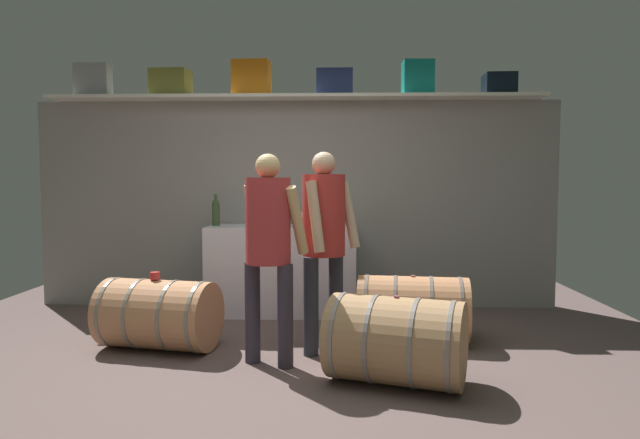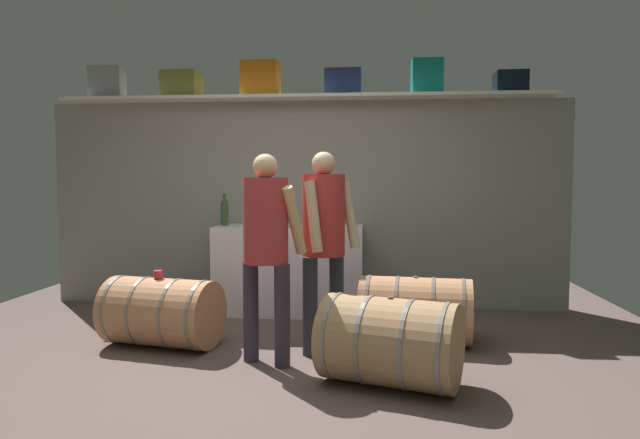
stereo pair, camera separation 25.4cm
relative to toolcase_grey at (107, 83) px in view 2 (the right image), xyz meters
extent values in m
cube|color=brown|center=(2.09, -1.52, -2.38)|extent=(6.67, 7.64, 0.02)
cube|color=gray|center=(2.09, 0.15, -1.29)|extent=(5.47, 0.10, 2.17)
cube|color=white|center=(2.09, 0.00, -0.18)|extent=(5.04, 0.40, 0.03)
cube|color=gray|center=(0.00, 0.00, 0.00)|extent=(0.35, 0.19, 0.33)
cube|color=olive|center=(0.81, 0.00, -0.03)|extent=(0.40, 0.30, 0.27)
cube|color=orange|center=(1.65, 0.00, 0.01)|extent=(0.39, 0.27, 0.36)
cube|color=navy|center=(2.50, 0.00, -0.03)|extent=(0.37, 0.19, 0.27)
cube|color=#118277|center=(3.34, 0.00, 0.01)|extent=(0.31, 0.26, 0.34)
cube|color=black|center=(4.16, 0.00, -0.06)|extent=(0.31, 0.31, 0.21)
cube|color=white|center=(1.97, -0.20, -1.93)|extent=(1.48, 0.59, 0.89)
cylinder|color=#33512E|center=(1.30, -0.20, -1.38)|extent=(0.08, 0.08, 0.21)
sphere|color=#33512E|center=(1.30, -0.20, -1.26)|extent=(0.07, 0.07, 0.07)
cylinder|color=#33512E|center=(1.30, -0.20, -1.21)|extent=(0.03, 0.03, 0.08)
cylinder|color=black|center=(2.03, -0.35, -1.38)|extent=(0.06, 0.06, 0.21)
sphere|color=black|center=(2.03, -0.35, -1.26)|extent=(0.06, 0.06, 0.06)
cylinder|color=black|center=(2.03, -0.35, -1.22)|extent=(0.03, 0.03, 0.06)
cylinder|color=white|center=(2.16, -0.17, -1.48)|extent=(0.07, 0.07, 0.00)
cylinder|color=white|center=(2.16, -0.17, -1.45)|extent=(0.01, 0.01, 0.08)
sphere|color=white|center=(2.16, -0.17, -1.38)|extent=(0.07, 0.07, 0.07)
sphere|color=maroon|center=(2.16, -0.17, -1.39)|extent=(0.04, 0.04, 0.04)
cylinder|color=tan|center=(1.10, -1.45, -2.09)|extent=(0.99, 0.72, 0.55)
cylinder|color=gray|center=(0.73, -1.37, -2.09)|extent=(0.14, 0.55, 0.56)
cylinder|color=gray|center=(0.96, -1.42, -2.09)|extent=(0.14, 0.55, 0.56)
cylinder|color=gray|center=(1.24, -1.48, -2.09)|extent=(0.14, 0.55, 0.56)
cylinder|color=gray|center=(1.47, -1.53, -2.09)|extent=(0.14, 0.55, 0.56)
cylinder|color=#8D4146|center=(1.10, -1.45, -1.81)|extent=(0.04, 0.04, 0.01)
cylinder|color=#A67E54|center=(2.91, -2.17, -2.08)|extent=(1.01, 0.82, 0.57)
cylinder|color=gray|center=(2.57, -2.05, -2.08)|extent=(0.21, 0.56, 0.58)
cylinder|color=gray|center=(2.78, -2.13, -2.08)|extent=(0.21, 0.56, 0.58)
cylinder|color=gray|center=(3.05, -2.22, -2.08)|extent=(0.21, 0.56, 0.58)
cylinder|color=gray|center=(3.26, -2.29, -2.08)|extent=(0.21, 0.56, 0.58)
cylinder|color=#86404D|center=(2.91, -2.17, -1.79)|extent=(0.04, 0.04, 0.01)
cylinder|color=tan|center=(3.16, -1.18, -2.10)|extent=(0.96, 0.65, 0.54)
cylinder|color=slate|center=(2.78, -1.14, -2.10)|extent=(0.10, 0.55, 0.55)
cylinder|color=slate|center=(3.01, -1.17, -2.10)|extent=(0.10, 0.55, 0.55)
cylinder|color=slate|center=(3.30, -1.20, -2.10)|extent=(0.10, 0.55, 0.55)
cylinder|color=slate|center=(3.53, -1.23, -2.10)|extent=(0.10, 0.55, 0.55)
cylinder|color=#985544|center=(3.16, -1.18, -1.82)|extent=(0.04, 0.04, 0.01)
cylinder|color=red|center=(1.08, -1.45, -1.78)|extent=(0.07, 0.07, 0.06)
cylinder|color=#2C2F39|center=(2.33, -1.58, -1.99)|extent=(0.12, 0.12, 0.76)
cylinder|color=#2C2F39|center=(2.52, -1.37, -1.99)|extent=(0.12, 0.12, 0.76)
cylinder|color=#AD2D29|center=(2.42, -1.47, -1.30)|extent=(0.33, 0.33, 0.63)
sphere|color=tan|center=(2.42, -1.47, -0.90)|extent=(0.18, 0.18, 0.18)
cylinder|color=tan|center=(2.36, -1.68, -1.30)|extent=(0.18, 0.17, 0.54)
cylinder|color=tan|center=(2.62, -1.40, -1.30)|extent=(0.21, 0.20, 0.53)
cylinder|color=#322D39|center=(2.16, -1.87, -2.00)|extent=(0.11, 0.11, 0.75)
cylinder|color=#322D39|center=(1.90, -1.75, -2.00)|extent=(0.11, 0.11, 0.75)
cylinder|color=#AE3132|center=(2.03, -1.81, -1.32)|extent=(0.32, 0.32, 0.62)
sphere|color=tan|center=(2.03, -1.81, -0.93)|extent=(0.18, 0.18, 0.18)
cylinder|color=tan|center=(2.24, -1.80, -1.32)|extent=(0.18, 0.28, 0.51)
cylinder|color=tan|center=(1.90, -1.65, -1.32)|extent=(0.15, 0.20, 0.52)
camera|label=1|loc=(2.52, -5.81, -1.03)|focal=31.53mm
camera|label=2|loc=(2.77, -5.80, -1.03)|focal=31.53mm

